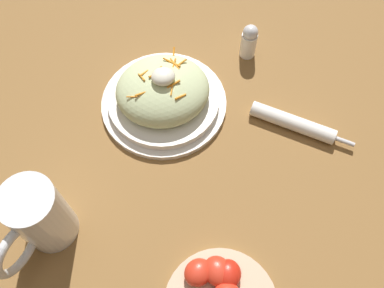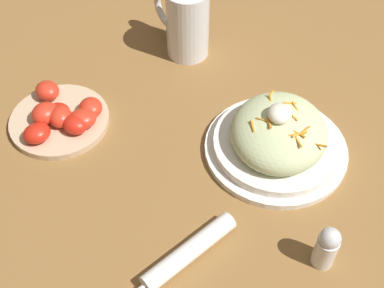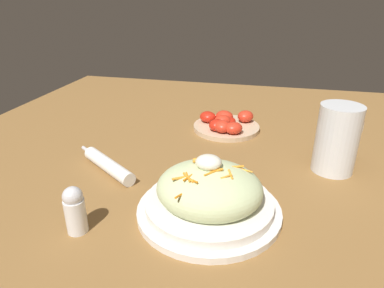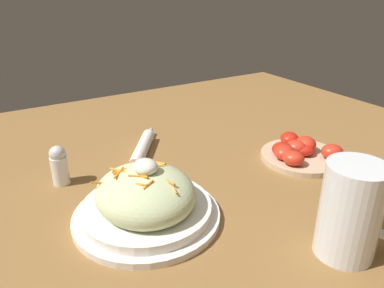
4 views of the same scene
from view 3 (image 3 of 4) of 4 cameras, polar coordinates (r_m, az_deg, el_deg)
The scene contains 6 objects.
ground_plane at distance 0.70m, azimuth 6.66°, elevation -5.00°, with size 1.43×1.43×0.00m, color olive.
salad_plate at distance 0.56m, azimuth 2.88°, elevation -8.53°, with size 0.24×0.24×0.10m.
beer_mug at distance 0.74m, azimuth 23.00°, elevation 0.37°, with size 0.11×0.13×0.14m.
napkin_roll at distance 0.72m, azimuth -13.76°, elevation -3.44°, with size 0.17×0.13×0.03m.
tomato_plate at distance 0.91m, azimuth 5.60°, elevation 3.34°, with size 0.17×0.17×0.05m.
salt_shaker at distance 0.55m, azimuth -18.90°, elevation -10.26°, with size 0.03×0.03×0.08m.
Camera 3 is at (0.06, -0.61, 0.34)m, focal length 32.10 mm.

